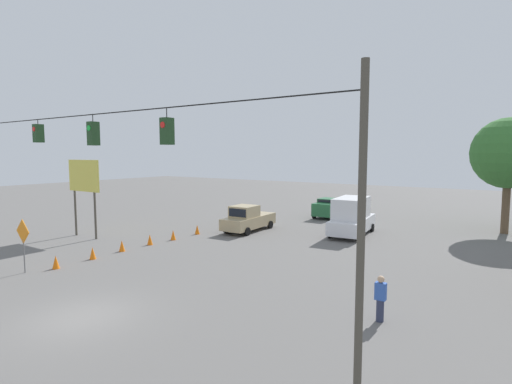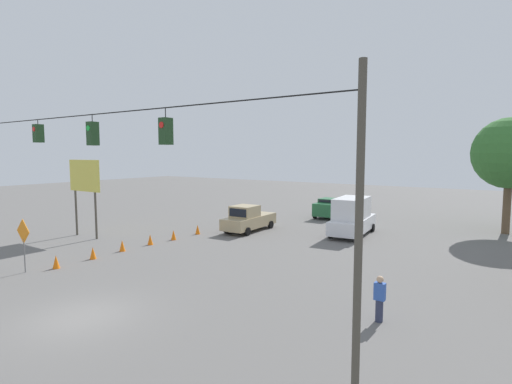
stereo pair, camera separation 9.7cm
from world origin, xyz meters
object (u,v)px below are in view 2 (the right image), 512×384
Objects in this scene: traffic_cone_farthest at (198,230)px; roadside_billboard at (85,181)px; tree_horizon_left at (510,154)px; traffic_cone_nearest at (56,262)px; work_zone_sign at (23,235)px; sedan_green_withflow_deep at (329,208)px; pedestrian at (380,299)px; traffic_cone_third at (122,246)px; traffic_cone_fifth at (174,235)px; overhead_signal_span at (95,182)px; box_truck_white_oncoming_deep at (352,217)px; traffic_cone_fourth at (150,240)px; traffic_cone_second at (93,253)px; pickup_truck_tan_withflow_far at (248,219)px.

roadside_billboard reaches higher than traffic_cone_farthest.
traffic_cone_nearest is at bearing 51.72° from tree_horizon_left.
work_zone_sign is (0.63, 1.32, 1.62)m from traffic_cone_nearest.
pedestrian is at bearing 118.27° from sedan_green_withflow_deep.
work_zone_sign is (-5.56, 7.12, -2.20)m from roadside_billboard.
sedan_green_withflow_deep is 5.68× the size of traffic_cone_third.
tree_horizon_left is at bearing -97.93° from pedestrian.
traffic_cone_fifth is at bearing -89.80° from traffic_cone_nearest.
traffic_cone_nearest is at bearing 90.20° from traffic_cone_fifth.
box_truck_white_oncoming_deep is (-2.81, -19.98, -3.73)m from overhead_signal_span.
traffic_cone_farthest is at bearing -92.83° from work_zone_sign.
traffic_cone_fourth is at bearing -91.34° from traffic_cone_third.
traffic_cone_fourth is (10.24, 11.00, -1.07)m from box_truck_white_oncoming_deep.
traffic_cone_second is 30.78m from tree_horizon_left.
box_truck_white_oncoming_deep is 13.10m from tree_horizon_left.
traffic_cone_farthest is at bearing -26.28° from pedestrian.
traffic_cone_second is 1.00× the size of traffic_cone_fifth.
pickup_truck_tan_withflow_far reaches higher than pedestrian.
traffic_cone_nearest is at bearing 93.28° from traffic_cone_third.
traffic_cone_second is 4.45m from traffic_cone_fourth.
pickup_truck_tan_withflow_far is 20.89m from tree_horizon_left.
traffic_cone_second is 7.99m from roadside_billboard.
pickup_truck_tan_withflow_far reaches higher than traffic_cone_nearest.
pickup_truck_tan_withflow_far is at bearing -101.96° from traffic_cone_second.
overhead_signal_span is 20.52m from box_truck_white_oncoming_deep.
sedan_green_withflow_deep is 16.65m from traffic_cone_fifth.
box_truck_white_oncoming_deep reaches higher than traffic_cone_fourth.
traffic_cone_farthest is 0.26× the size of work_zone_sign.
traffic_cone_fourth is at bearing 73.38° from sedan_green_withflow_deep.
roadside_billboard is 3.32× the size of pedestrian.
traffic_cone_third is 1.00× the size of traffic_cone_fifth.
sedan_green_withflow_deep is at bearing -102.51° from work_zone_sign.
traffic_cone_fourth is 2.02m from traffic_cone_fifth.
work_zone_sign is (0.37, 5.81, 1.62)m from traffic_cone_third.
pickup_truck_tan_withflow_far reaches higher than traffic_cone_fifth.
work_zone_sign reaches higher than pedestrian.
work_zone_sign is at bearing 87.00° from traffic_cone_fourth.
overhead_signal_span is 3.87× the size of pickup_truck_tan_withflow_far.
roadside_billboard is (6.16, 2.96, 3.83)m from traffic_cone_fifth.
pedestrian is at bearing 173.13° from roadside_billboard.
traffic_cone_third is 0.42× the size of pedestrian.
traffic_cone_nearest is at bearing 136.86° from roadside_billboard.
tree_horizon_left is (-19.98, -18.31, 5.89)m from traffic_cone_fourth.
box_truck_white_oncoming_deep is 2.22× the size of work_zone_sign.
tree_horizon_left reaches higher than traffic_cone_third.
pickup_truck_tan_withflow_far is 10.46m from traffic_cone_third.
traffic_cone_nearest is 11.29m from traffic_cone_farthest.
pickup_truck_tan_withflow_far reaches higher than traffic_cone_third.
traffic_cone_farthest is at bearing 34.84° from tree_horizon_left.
box_truck_white_oncoming_deep is 8.66× the size of traffic_cone_nearest.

